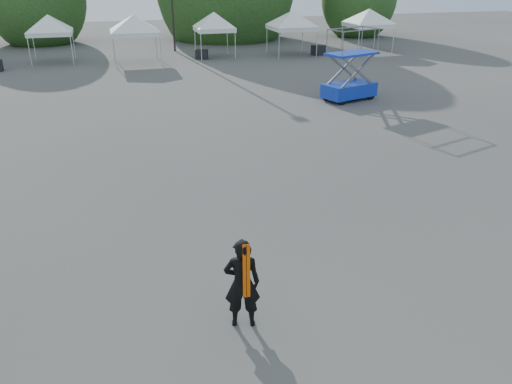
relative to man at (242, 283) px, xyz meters
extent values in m
plane|color=#474442|center=(0.45, 3.17, -0.93)|extent=(120.00, 120.00, 0.00)
cylinder|color=#382314|center=(-7.55, 43.17, 0.21)|extent=(0.36, 0.36, 2.27)
cylinder|color=#382314|center=(9.45, 42.17, 0.47)|extent=(0.36, 0.36, 2.80)
cylinder|color=#382314|center=(22.45, 40.17, 0.12)|extent=(0.36, 0.36, 2.10)
cylinder|color=silver|center=(-7.10, 30.69, 0.07)|extent=(0.06, 0.06, 2.00)
cylinder|color=silver|center=(-4.31, 30.69, 0.07)|extent=(0.06, 0.06, 2.00)
cylinder|color=silver|center=(-7.10, 33.48, 0.07)|extent=(0.06, 0.06, 2.00)
cylinder|color=silver|center=(-4.31, 33.48, 0.07)|extent=(0.06, 0.06, 2.00)
cube|color=white|center=(-5.71, 32.09, 1.15)|extent=(2.98, 2.98, 0.30)
pyramid|color=white|center=(-5.71, 32.09, 2.40)|extent=(4.22, 4.22, 1.10)
cylinder|color=silver|center=(-1.47, 28.74, 0.07)|extent=(0.06, 0.06, 2.00)
cylinder|color=silver|center=(1.65, 28.74, 0.07)|extent=(0.06, 0.06, 2.00)
cylinder|color=silver|center=(-1.47, 31.86, 0.07)|extent=(0.06, 0.06, 2.00)
cylinder|color=silver|center=(1.65, 31.86, 0.07)|extent=(0.06, 0.06, 2.00)
cube|color=white|center=(0.09, 30.30, 1.15)|extent=(3.32, 3.32, 0.30)
pyramid|color=white|center=(0.09, 30.30, 2.40)|extent=(4.69, 4.69, 1.10)
cylinder|color=silver|center=(4.70, 29.76, 0.07)|extent=(0.06, 0.06, 2.00)
cylinder|color=silver|center=(7.27, 29.76, 0.07)|extent=(0.06, 0.06, 2.00)
cylinder|color=silver|center=(4.70, 32.34, 0.07)|extent=(0.06, 0.06, 2.00)
cylinder|color=silver|center=(7.27, 32.34, 0.07)|extent=(0.06, 0.06, 2.00)
cube|color=white|center=(5.99, 31.05, 1.15)|extent=(2.77, 2.77, 0.30)
pyramid|color=white|center=(5.99, 31.05, 2.40)|extent=(3.92, 3.92, 1.10)
cylinder|color=silver|center=(10.43, 28.93, 0.07)|extent=(0.06, 0.06, 2.00)
cylinder|color=silver|center=(13.48, 28.93, 0.07)|extent=(0.06, 0.06, 2.00)
cylinder|color=silver|center=(10.43, 31.97, 0.07)|extent=(0.06, 0.06, 2.00)
cylinder|color=silver|center=(13.48, 31.97, 0.07)|extent=(0.06, 0.06, 2.00)
cube|color=white|center=(11.96, 30.45, 1.15)|extent=(3.25, 3.25, 0.30)
pyramid|color=white|center=(11.96, 30.45, 2.40)|extent=(4.59, 4.59, 1.10)
cylinder|color=silver|center=(17.09, 29.13, 0.07)|extent=(0.06, 0.06, 2.00)
cylinder|color=silver|center=(20.13, 29.13, 0.07)|extent=(0.06, 0.06, 2.00)
cylinder|color=silver|center=(17.09, 32.17, 0.07)|extent=(0.06, 0.06, 2.00)
cylinder|color=silver|center=(20.13, 32.17, 0.07)|extent=(0.06, 0.06, 2.00)
cube|color=white|center=(18.61, 30.65, 1.15)|extent=(3.25, 3.25, 0.30)
pyramid|color=white|center=(18.61, 30.65, 2.40)|extent=(4.59, 4.59, 1.10)
imported|color=black|center=(0.00, 0.00, 0.00)|extent=(0.76, 0.59, 1.86)
cube|color=#EA5304|center=(0.00, -0.18, 0.37)|extent=(0.15, 0.02, 1.12)
cube|color=#0C41A2|center=(9.89, 15.87, -0.42)|extent=(3.04, 2.16, 0.69)
cube|color=#0C41A2|center=(9.89, 15.87, 1.42)|extent=(2.92, 2.07, 0.11)
cylinder|color=black|center=(9.08, 15.00, -0.73)|extent=(0.45, 0.29, 0.41)
cylinder|color=black|center=(11.05, 15.64, -0.73)|extent=(0.45, 0.29, 0.41)
cylinder|color=black|center=(8.73, 16.10, -0.73)|extent=(0.45, 0.29, 0.41)
cylinder|color=black|center=(10.70, 16.73, -0.73)|extent=(0.45, 0.29, 0.41)
cube|color=black|center=(4.88, 30.68, -0.59)|extent=(1.06, 0.94, 0.69)
cube|color=black|center=(14.07, 29.93, -0.55)|extent=(1.16, 1.03, 0.76)
camera|label=1|loc=(-1.91, -7.52, 5.35)|focal=35.00mm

